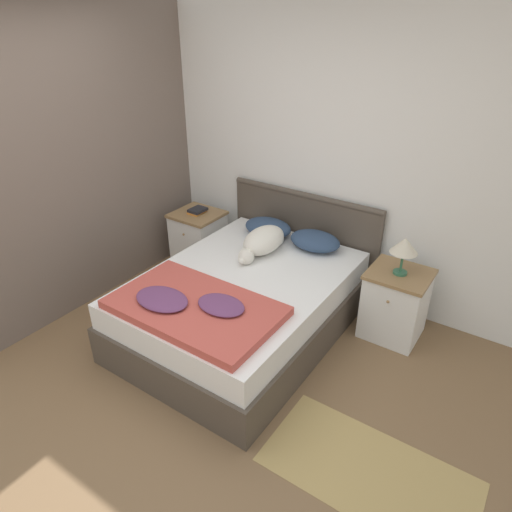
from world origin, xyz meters
TOP-DOWN VIEW (x-y plane):
  - ground_plane at (0.00, 0.00)m, footprint 16.00×16.00m
  - wall_back at (0.00, 2.13)m, footprint 9.00×0.06m
  - wall_side_left at (-1.55, 1.05)m, footprint 0.06×3.10m
  - bed at (-0.05, 1.04)m, footprint 1.47×1.98m
  - headboard at (-0.05, 2.06)m, footprint 1.55×0.06m
  - nightstand_left at (-1.11, 1.73)m, footprint 0.48×0.46m
  - nightstand_right at (1.01, 1.73)m, footprint 0.48×0.46m
  - pillow_left at (-0.30, 1.81)m, footprint 0.47×0.34m
  - pillow_right at (0.20, 1.81)m, footprint 0.47×0.34m
  - quilt at (-0.06, 0.46)m, footprint 1.21×0.73m
  - dog at (-0.15, 1.49)m, footprint 0.29×0.68m
  - book_stack at (-1.12, 1.74)m, footprint 0.14×0.18m
  - table_lamp at (1.01, 1.71)m, footprint 0.21×0.21m
  - rug at (1.37, 0.35)m, footprint 1.25×0.65m

SIDE VIEW (x-z plane):
  - ground_plane at x=0.00m, z-range 0.00..0.00m
  - rug at x=1.37m, z-range 0.00..0.00m
  - bed at x=-0.05m, z-range 0.00..0.54m
  - nightstand_left at x=-1.11m, z-range 0.00..0.60m
  - nightstand_right at x=1.01m, z-range 0.00..0.60m
  - headboard at x=-0.05m, z-range 0.02..0.97m
  - quilt at x=-0.06m, z-range 0.53..0.64m
  - pillow_left at x=-0.30m, z-range 0.54..0.69m
  - pillow_right at x=0.20m, z-range 0.54..0.69m
  - book_stack at x=-1.12m, z-range 0.60..0.65m
  - dog at x=-0.15m, z-range 0.54..0.76m
  - table_lamp at x=1.01m, z-range 0.68..1.00m
  - wall_back at x=0.00m, z-range 0.00..2.55m
  - wall_side_left at x=-1.55m, z-range 0.00..2.55m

